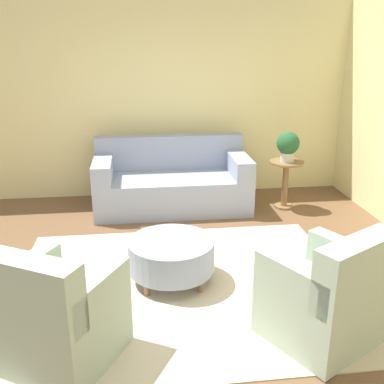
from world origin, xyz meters
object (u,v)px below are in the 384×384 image
armchair_left (56,317)px  ottoman_table (171,255)px  armchair_right (327,298)px  potted_plant_on_side_table (288,145)px  side_table (286,177)px  couch (172,183)px

armchair_left → ottoman_table: armchair_left is taller
armchair_right → potted_plant_on_side_table: 2.91m
armchair_left → ottoman_table: (0.89, 1.03, -0.09)m
armchair_right → ottoman_table: size_ratio=1.24×
armchair_right → ottoman_table: armchair_right is taller
ottoman_table → side_table: size_ratio=1.24×
armchair_right → ottoman_table: 1.50m
armchair_right → potted_plant_on_side_table: bearing=78.0°
armchair_left → armchair_right: same height
armchair_left → side_table: armchair_left is taller
couch → potted_plant_on_side_table: size_ratio=5.16×
armchair_right → side_table: size_ratio=1.54×
couch → potted_plant_on_side_table: potted_plant_on_side_table is taller
armchair_left → potted_plant_on_side_table: 3.84m
armchair_right → side_table: armchair_right is taller
armchair_left → potted_plant_on_side_table: bearing=47.3°
couch → side_table: (1.52, -0.21, 0.10)m
armchair_right → side_table: 2.86m
armchair_left → armchair_right: 1.99m
side_table → armchair_right: bearing=-102.0°
armchair_left → ottoman_table: bearing=49.0°
side_table → ottoman_table: bearing=-133.6°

